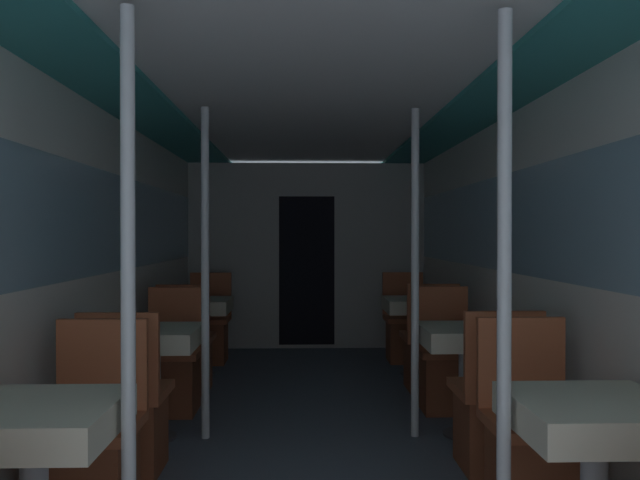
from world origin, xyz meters
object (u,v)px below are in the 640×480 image
chair_left_far_2 (208,334)px  chair_right_far_1 (445,371)px  chair_right_far_2 (405,333)px  chair_left_near_2 (187,357)px  support_pole_left_1 (205,273)px  support_pole_right_0 (504,303)px  support_pole_right_1 (415,273)px  chair_left_far_1 (172,373)px  dining_table_right_0 (594,428)px  chair_left_far_0 (91,461)px  support_pole_left_0 (128,304)px  dining_table_right_2 (416,310)px  dining_table_left_1 (153,345)px  chair_left_near_1 (127,422)px  chair_right_near_2 (429,356)px  chair_right_near_1 (494,418)px  chair_right_far_0 (534,456)px  dining_table_left_0 (34,433)px  dining_table_left_2 (199,311)px  dining_table_right_1 (466,343)px

chair_left_far_2 → chair_right_far_1: 2.71m
chair_right_far_2 → chair_left_far_2: bearing=0.0°
chair_left_near_2 → chair_left_far_2: 1.20m
support_pole_left_1 → chair_right_far_1: 1.97m
support_pole_right_0 → support_pole_right_1: same height
chair_left_far_1 → dining_table_right_0: size_ratio=1.28×
chair_left_far_0 → support_pole_left_0: size_ratio=0.43×
support_pole_left_0 → dining_table_right_2: (1.70, 3.58, -0.46)m
support_pole_left_0 → chair_right_far_1: support_pole_left_0 is taller
chair_right_far_1 → chair_right_far_2: same height
dining_table_left_1 → chair_left_near_2: (0.00, 1.19, -0.32)m
chair_left_far_1 → chair_left_far_2: 1.79m
chair_left_far_2 → chair_right_far_2: bearing=-180.0°
support_pole_left_0 → chair_left_near_1: size_ratio=2.34×
chair_left_near_1 → chair_right_near_2: size_ratio=1.00×
chair_right_near_1 → dining_table_right_2: chair_right_near_1 is taller
dining_table_right_0 → chair_right_near_1: bearing=90.0°
chair_left_far_2 → support_pole_right_0: (1.70, -4.18, 0.78)m
dining_table_left_1 → chair_right_far_0: (2.04, -1.19, -0.32)m
dining_table_left_0 → chair_right_near_2: (2.04, 2.98, -0.32)m
chair_left_far_0 → chair_left_far_2: 3.58m
dining_table_left_2 → chair_left_far_2: 0.68m
dining_table_left_2 → chair_left_far_2: (0.00, 0.60, -0.32)m
chair_left_far_1 → support_pole_left_0: bearing=98.0°
support_pole_left_0 → dining_table_right_0: support_pole_left_0 is taller
chair_right_near_2 → support_pole_right_1: bearing=-105.8°
support_pole_right_0 → dining_table_left_0: bearing=180.0°
dining_table_left_1 → chair_right_near_1: (2.04, -0.60, -0.32)m
dining_table_left_2 → chair_left_far_2: chair_left_far_2 is taller
chair_right_near_2 → chair_left_far_0: bearing=-130.6°
dining_table_left_0 → support_pole_right_0: size_ratio=0.33×
support_pole_right_1 → chair_right_near_2: support_pole_right_1 is taller
chair_right_near_1 → chair_right_near_2: (0.00, 1.79, 0.00)m
chair_left_far_2 → chair_left_far_1: bearing=90.0°
support_pole_left_1 → chair_right_far_2: support_pole_left_1 is taller
dining_table_left_0 → dining_table_left_2: same height
chair_right_far_0 → chair_right_far_2: size_ratio=1.00×
chair_left_near_2 → chair_right_far_1: same height
dining_table_right_0 → support_pole_right_0: (-0.34, 0.00, 0.46)m
dining_table_right_1 → chair_left_far_1: bearing=163.6°
chair_left_near_1 → chair_right_near_2: bearing=41.3°
chair_left_far_0 → chair_right_far_0: size_ratio=1.00×
chair_left_far_0 → chair_right_far_2: same height
dining_table_left_0 → dining_table_left_1: (0.00, 1.79, 0.00)m
support_pole_right_1 → chair_right_far_2: 2.54m
chair_left_far_1 → dining_table_left_0: bearing=90.0°
dining_table_right_0 → support_pole_right_0: bearing=180.0°
dining_table_left_1 → support_pole_left_1: size_ratio=0.33×
chair_left_near_2 → chair_right_far_0: size_ratio=1.00×
chair_left_far_1 → dining_table_left_2: 1.23m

